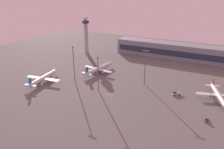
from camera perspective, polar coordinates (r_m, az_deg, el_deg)
name	(u,v)px	position (r m, az deg, el deg)	size (l,w,h in m)	color
ground_plane	(110,94)	(161.02, -0.48, -5.16)	(416.00, 416.00, 0.00)	#605E5B
terminal_building	(183,52)	(254.34, 18.13, 5.69)	(151.52, 22.40, 16.40)	gray
control_tower	(86,32)	(262.42, -6.81, 10.91)	(8.00, 8.00, 44.21)	#A8A8B2
airplane_near_gate	(43,78)	(188.56, -17.58, -0.91)	(29.84, 38.18, 9.81)	white
airplane_mid_apron	(218,95)	(168.69, 26.03, -4.82)	(28.80, 36.61, 9.66)	silver
airplane_far_stand	(98,69)	(201.34, -3.59, 1.50)	(30.44, 39.01, 10.01)	silver
pushback_tug	(207,120)	(140.22, 23.58, -10.93)	(2.38, 3.37, 2.05)	#D85919
fuel_truck	(176,93)	(165.76, 16.49, -4.77)	(6.46, 5.09, 2.35)	white
apron_light_central	(145,65)	(174.01, 8.68, 2.40)	(4.80, 0.90, 28.54)	slate
apron_light_east	(98,72)	(160.44, -3.64, 0.68)	(4.80, 0.90, 27.05)	slate
apron_light_west	(74,61)	(180.42, -10.00, 3.39)	(4.80, 0.90, 30.84)	slate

